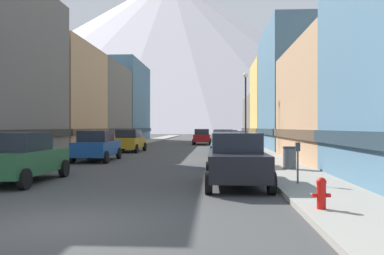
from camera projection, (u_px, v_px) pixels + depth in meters
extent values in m
plane|color=#3D3D3D|center=(59.00, 226.00, 7.88)|extent=(400.00, 400.00, 0.00)
cube|color=gray|center=(129.00, 145.00, 43.18)|extent=(2.50, 100.00, 0.15)
cube|color=gray|center=(245.00, 145.00, 42.46)|extent=(2.50, 100.00, 0.15)
cube|color=tan|center=(40.00, 98.00, 34.57)|extent=(9.21, 10.08, 9.12)
cube|color=brown|center=(40.00, 132.00, 34.57)|extent=(9.51, 10.08, 0.50)
cube|color=#66605B|center=(94.00, 105.00, 45.31)|extent=(6.43, 11.36, 9.15)
cube|color=#2D2B29|center=(94.00, 131.00, 45.31)|extent=(6.73, 11.36, 0.50)
cube|color=slate|center=(115.00, 102.00, 58.40)|extent=(8.14, 13.79, 11.41)
cube|color=#22333F|center=(115.00, 130.00, 58.40)|extent=(8.44, 13.79, 0.50)
cube|color=tan|center=(366.00, 103.00, 22.69)|extent=(8.46, 11.71, 6.72)
cube|color=brown|center=(366.00, 134.00, 22.70)|extent=(8.76, 11.71, 0.50)
cube|color=slate|center=(301.00, 89.00, 34.91)|extent=(6.27, 11.57, 10.66)
cube|color=#22333F|center=(301.00, 132.00, 34.91)|extent=(6.57, 11.57, 0.50)
cube|color=#D8B259|center=(284.00, 103.00, 45.68)|extent=(7.14, 9.12, 9.47)
cube|color=brown|center=(284.00, 131.00, 45.68)|extent=(7.44, 9.12, 0.50)
cube|color=#66605B|center=(279.00, 119.00, 56.89)|extent=(9.62, 12.93, 6.31)
cube|color=#2D2B29|center=(279.00, 130.00, 56.89)|extent=(9.92, 12.93, 0.50)
cube|color=#265933|center=(21.00, 162.00, 14.15)|extent=(1.84, 4.40, 0.80)
cube|color=#1E232D|center=(18.00, 142.00, 13.90)|extent=(1.60, 2.20, 0.64)
cylinder|color=black|center=(19.00, 168.00, 15.85)|extent=(0.22, 0.68, 0.68)
cylinder|color=black|center=(64.00, 168.00, 15.75)|extent=(0.22, 0.68, 0.68)
cylinder|color=black|center=(24.00, 179.00, 12.45)|extent=(0.22, 0.68, 0.68)
cube|color=#19478C|center=(97.00, 148.00, 23.28)|extent=(1.94, 4.44, 0.80)
cube|color=#1E232D|center=(96.00, 136.00, 23.03)|extent=(1.65, 2.24, 0.64)
cylinder|color=black|center=(90.00, 153.00, 24.96)|extent=(0.24, 0.69, 0.68)
cylinder|color=black|center=(119.00, 153.00, 24.90)|extent=(0.24, 0.69, 0.68)
cylinder|color=black|center=(72.00, 157.00, 21.66)|extent=(0.24, 0.69, 0.68)
cylinder|color=black|center=(106.00, 157.00, 21.60)|extent=(0.24, 0.69, 0.68)
cube|color=#B28419|center=(129.00, 143.00, 32.05)|extent=(1.92, 4.43, 0.80)
cube|color=#1E232D|center=(129.00, 134.00, 31.80)|extent=(1.64, 2.23, 0.64)
cylinder|color=black|center=(123.00, 147.00, 33.76)|extent=(0.23, 0.68, 0.68)
cylinder|color=black|center=(145.00, 147.00, 33.62)|extent=(0.23, 0.68, 0.68)
cylinder|color=black|center=(113.00, 149.00, 30.47)|extent=(0.23, 0.68, 0.68)
cylinder|color=black|center=(136.00, 149.00, 30.33)|extent=(0.23, 0.68, 0.68)
cube|color=black|center=(236.00, 164.00, 13.30)|extent=(1.90, 4.42, 0.80)
cube|color=#1E232D|center=(236.00, 142.00, 13.55)|extent=(1.63, 2.22, 0.64)
cylinder|color=black|center=(272.00, 183.00, 11.61)|extent=(0.23, 0.68, 0.68)
cylinder|color=black|center=(209.00, 183.00, 11.69)|extent=(0.23, 0.68, 0.68)
cylinder|color=black|center=(258.00, 171.00, 14.91)|extent=(0.23, 0.68, 0.68)
cylinder|color=black|center=(209.00, 170.00, 14.99)|extent=(0.23, 0.68, 0.68)
cube|color=#19478C|center=(229.00, 152.00, 19.67)|extent=(1.86, 4.41, 0.80)
cube|color=#1E232D|center=(230.00, 138.00, 19.42)|extent=(1.61, 2.21, 0.64)
cylinder|color=black|center=(211.00, 158.00, 21.37)|extent=(0.22, 0.68, 0.68)
cylinder|color=black|center=(245.00, 158.00, 21.27)|extent=(0.22, 0.68, 0.68)
cylinder|color=black|center=(211.00, 163.00, 18.07)|extent=(0.22, 0.68, 0.68)
cylinder|color=black|center=(251.00, 163.00, 17.97)|extent=(0.22, 0.68, 0.68)
cube|color=#265933|center=(225.00, 144.00, 28.94)|extent=(1.98, 4.46, 0.80)
cube|color=#1E232D|center=(225.00, 134.00, 28.69)|extent=(1.67, 2.25, 0.64)
cylinder|color=black|center=(212.00, 148.00, 30.61)|extent=(0.24, 0.69, 0.68)
cylinder|color=black|center=(236.00, 149.00, 30.56)|extent=(0.24, 0.69, 0.68)
cylinder|color=black|center=(213.00, 151.00, 27.31)|extent=(0.24, 0.69, 0.68)
cylinder|color=black|center=(240.00, 151.00, 27.27)|extent=(0.24, 0.69, 0.68)
cube|color=#19478C|center=(223.00, 141.00, 36.70)|extent=(2.03, 4.48, 0.80)
cube|color=#1E232D|center=(223.00, 133.00, 36.45)|extent=(1.69, 2.27, 0.64)
cylinder|color=black|center=(212.00, 144.00, 38.36)|extent=(0.25, 0.69, 0.68)
cylinder|color=black|center=(231.00, 144.00, 38.33)|extent=(0.25, 0.69, 0.68)
cylinder|color=black|center=(213.00, 146.00, 35.06)|extent=(0.25, 0.69, 0.68)
cylinder|color=black|center=(234.00, 146.00, 35.03)|extent=(0.25, 0.69, 0.68)
cube|color=#9E1111|center=(202.00, 138.00, 45.94)|extent=(1.84, 4.40, 0.80)
cube|color=#1E232D|center=(202.00, 132.00, 45.69)|extent=(1.60, 2.20, 0.64)
cylinder|color=black|center=(195.00, 141.00, 47.64)|extent=(0.22, 0.68, 0.68)
cylinder|color=black|center=(210.00, 141.00, 47.53)|extent=(0.22, 0.68, 0.68)
cylinder|color=black|center=(193.00, 142.00, 44.34)|extent=(0.22, 0.68, 0.68)
cylinder|color=black|center=(210.00, 142.00, 44.24)|extent=(0.22, 0.68, 0.68)
cylinder|color=red|center=(321.00, 197.00, 8.84)|extent=(0.20, 0.20, 0.55)
sphere|color=red|center=(321.00, 182.00, 8.84)|extent=(0.22, 0.22, 0.22)
cylinder|color=red|center=(315.00, 195.00, 8.85)|extent=(0.10, 0.09, 0.09)
cylinder|color=red|center=(328.00, 195.00, 8.83)|extent=(0.10, 0.09, 0.09)
cylinder|color=#595960|center=(298.00, 167.00, 12.80)|extent=(0.06, 0.06, 1.05)
cube|color=#33383F|center=(298.00, 147.00, 12.80)|extent=(0.14, 0.10, 0.28)
cylinder|color=#4C5156|center=(290.00, 159.00, 17.38)|extent=(0.56, 0.56, 0.90)
cylinder|color=#2D2D33|center=(290.00, 147.00, 17.38)|extent=(0.59, 0.59, 0.08)
cylinder|color=gray|center=(49.00, 154.00, 24.13)|extent=(0.51, 0.51, 0.36)
sphere|color=#277F22|center=(49.00, 148.00, 24.13)|extent=(0.47, 0.47, 0.47)
cylinder|color=#333338|center=(94.00, 142.00, 30.79)|extent=(0.36, 0.36, 1.39)
sphere|color=tan|center=(94.00, 131.00, 30.79)|extent=(0.22, 0.22, 0.22)
cylinder|color=black|center=(246.00, 115.00, 29.34)|extent=(0.12, 0.12, 5.50)
sphere|color=white|center=(246.00, 75.00, 29.34)|extent=(0.36, 0.36, 0.36)
cone|color=silver|center=(170.00, 53.00, 268.99)|extent=(303.63, 303.63, 104.28)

